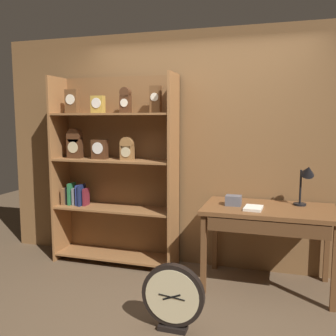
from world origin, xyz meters
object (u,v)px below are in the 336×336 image
at_px(bookshelf, 113,169).
at_px(desk_lamp, 306,177).
at_px(round_clock_large, 173,297).
at_px(open_repair_manual, 253,208).
at_px(toolbox_small, 233,200).
at_px(workbench, 269,217).

distance_m(bookshelf, desk_lamp, 2.07).
bearing_deg(round_clock_large, open_repair_manual, 58.97).
bearing_deg(toolbox_small, round_clock_large, -108.24).
bearing_deg(desk_lamp, bookshelf, 178.49).
xyz_separation_m(desk_lamp, round_clock_large, (-1.00, -1.15, -0.82)).
xyz_separation_m(workbench, desk_lamp, (0.33, 0.17, 0.38)).
relative_size(workbench, toolbox_small, 8.22).
distance_m(bookshelf, round_clock_large, 1.80).
xyz_separation_m(bookshelf, round_clock_large, (1.07, -1.20, -0.80)).
distance_m(workbench, round_clock_large, 1.26).
relative_size(bookshelf, desk_lamp, 4.95).
height_order(bookshelf, workbench, bookshelf).
bearing_deg(bookshelf, round_clock_large, -48.33).
relative_size(bookshelf, open_repair_manual, 9.64).
xyz_separation_m(toolbox_small, round_clock_large, (-0.33, -0.99, -0.58)).
xyz_separation_m(bookshelf, open_repair_manual, (1.60, -0.33, -0.26)).
relative_size(bookshelf, toolbox_small, 14.10).
height_order(bookshelf, round_clock_large, bookshelf).
height_order(desk_lamp, round_clock_large, desk_lamp).
distance_m(toolbox_small, open_repair_manual, 0.23).
bearing_deg(open_repair_manual, workbench, 40.76).
relative_size(bookshelf, round_clock_large, 3.94).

